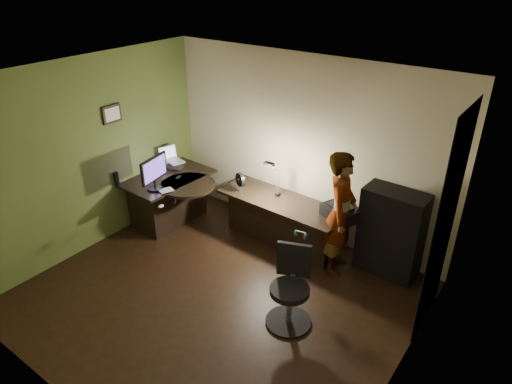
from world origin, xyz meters
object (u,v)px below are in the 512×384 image
Objects in this scene: cabinet at (391,233)px; person at (341,214)px; desk_left at (170,199)px; office_chair at (290,290)px; desk_right at (281,222)px; monitor at (154,177)px.

person reaches higher than cabinet.
desk_left is 1.12× the size of cabinet.
office_chair is (2.77, -0.84, 0.09)m from desk_left.
cabinet is 1.25× the size of office_chair.
cabinet reaches higher than desk_right.
desk_right is 1.95m from monitor.
desk_right is at bearing -167.61° from cabinet.
person is (-0.05, 1.28, 0.38)m from office_chair.
desk_left is 0.79× the size of person.
person is (2.57, 0.84, -0.12)m from monitor.
office_chair reaches higher than desk_left.
desk_left is at bearing 82.48° from person.
person is (0.96, -0.06, 0.50)m from desk_right.
cabinet is 3.38m from monitor.
cabinet is at bearing 16.24° from desk_left.
monitor reaches higher than desk_right.
monitor is 2.70m from office_chair.
cabinet is at bearing 12.71° from desk_right.
office_chair is at bearing -106.11° from cabinet.
person is at bearing 7.64° from monitor.
monitor reaches higher than office_chair.
monitor is (-3.15, -1.19, 0.37)m from cabinet.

